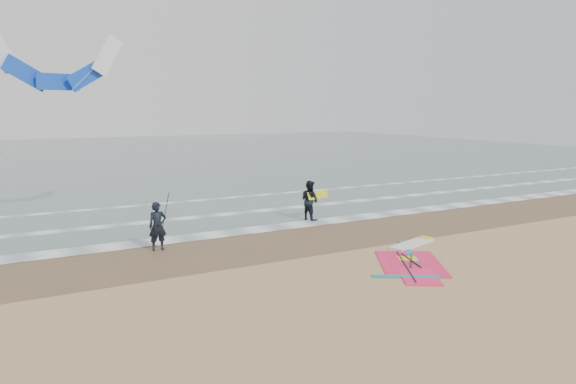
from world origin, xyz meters
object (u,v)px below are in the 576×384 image
person_standing (158,226)px  person_walking (310,200)px  windsurf_rig (412,258)px  surf_kite (57,68)px

person_standing → person_walking: 8.06m
windsurf_rig → person_walking: 7.42m
person_standing → surf_kite: surf_kite is taller
person_walking → surf_kite: bearing=48.3°
person_walking → person_standing: bearing=86.4°
person_standing → person_walking: (7.82, 1.94, 0.03)m
windsurf_rig → person_walking: person_walking is taller
windsurf_rig → person_walking: (-0.03, 7.36, 0.94)m
person_walking → surf_kite: 13.08m
person_walking → surf_kite: size_ratio=0.25×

